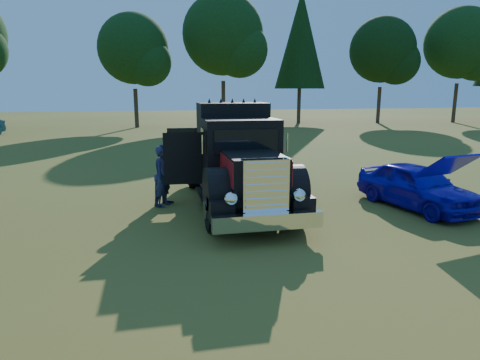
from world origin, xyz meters
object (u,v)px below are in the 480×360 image
object	(u,v)px
hotrod_coupe	(417,186)
spectator_far	(166,175)
diamond_t_truck	(238,164)
spectator_near	(163,176)

from	to	relation	value
hotrod_coupe	spectator_far	xyz separation A→B (m)	(-7.11, 1.82, 0.25)
diamond_t_truck	spectator_near	xyz separation A→B (m)	(-2.14, 0.49, -0.38)
hotrod_coupe	spectator_far	bearing A→B (deg)	165.60
diamond_t_truck	spectator_far	distance (m)	2.17
diamond_t_truck	hotrod_coupe	xyz separation A→B (m)	(5.05, -1.23, -0.62)
spectator_far	hotrod_coupe	bearing A→B (deg)	-64.12
hotrod_coupe	spectator_far	distance (m)	7.34
spectator_near	spectator_far	distance (m)	0.14
hotrod_coupe	spectator_near	bearing A→B (deg)	166.55
hotrod_coupe	spectator_far	size ratio (longest dim) A/B	2.35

